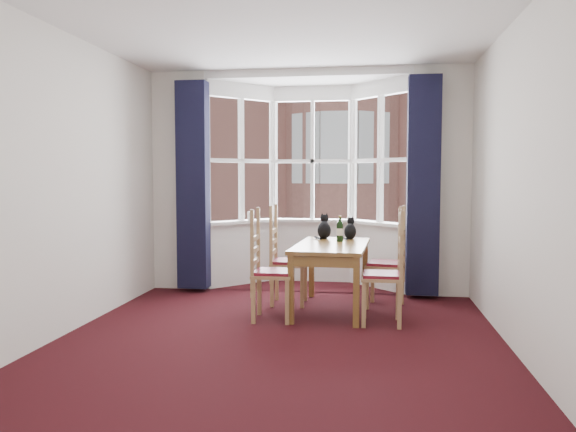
% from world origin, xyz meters
% --- Properties ---
extents(floor, '(4.50, 4.50, 0.00)m').
position_xyz_m(floor, '(0.00, 0.00, 0.00)').
color(floor, black).
rests_on(floor, ground).
extents(ceiling, '(4.50, 4.50, 0.00)m').
position_xyz_m(ceiling, '(0.00, 0.00, 2.80)').
color(ceiling, white).
rests_on(ceiling, floor).
extents(wall_left, '(0.00, 4.50, 4.50)m').
position_xyz_m(wall_left, '(-2.00, 0.00, 1.40)').
color(wall_left, silver).
rests_on(wall_left, floor).
extents(wall_right, '(0.00, 4.50, 4.50)m').
position_xyz_m(wall_right, '(2.00, 0.00, 1.40)').
color(wall_right, silver).
rests_on(wall_right, floor).
extents(wall_near, '(4.00, 0.00, 4.00)m').
position_xyz_m(wall_near, '(0.00, -2.25, 1.40)').
color(wall_near, silver).
rests_on(wall_near, floor).
extents(wall_back_pier_left, '(0.70, 0.12, 2.80)m').
position_xyz_m(wall_back_pier_left, '(-1.65, 2.25, 1.40)').
color(wall_back_pier_left, silver).
rests_on(wall_back_pier_left, floor).
extents(wall_back_pier_right, '(0.70, 0.12, 2.80)m').
position_xyz_m(wall_back_pier_right, '(1.65, 2.25, 1.40)').
color(wall_back_pier_right, silver).
rests_on(wall_back_pier_right, floor).
extents(bay_window, '(2.76, 0.94, 2.80)m').
position_xyz_m(bay_window, '(0.00, 2.75, 1.40)').
color(bay_window, white).
rests_on(bay_window, floor).
extents(curtain_left, '(0.38, 0.22, 2.60)m').
position_xyz_m(curtain_left, '(-1.42, 2.07, 1.35)').
color(curtain_left, black).
rests_on(curtain_left, floor).
extents(curtain_right, '(0.38, 0.22, 2.60)m').
position_xyz_m(curtain_right, '(1.42, 2.07, 1.35)').
color(curtain_right, black).
rests_on(curtain_right, floor).
extents(dining_table, '(0.82, 1.43, 0.73)m').
position_xyz_m(dining_table, '(0.39, 1.29, 0.64)').
color(dining_table, brown).
rests_on(dining_table, floor).
extents(chair_left_near, '(0.41, 0.43, 0.92)m').
position_xyz_m(chair_left_near, '(-0.27, 0.80, 0.47)').
color(chair_left_near, '#A17C4E').
rests_on(chair_left_near, floor).
extents(chair_left_far, '(0.41, 0.43, 0.92)m').
position_xyz_m(chair_left_far, '(-0.21, 1.53, 0.47)').
color(chair_left_far, '#A17C4E').
rests_on(chair_left_far, floor).
extents(chair_right_near, '(0.40, 0.42, 0.92)m').
position_xyz_m(chair_right_near, '(1.01, 0.81, 0.47)').
color(chair_right_near, '#A17C4E').
rests_on(chair_right_near, floor).
extents(chair_right_far, '(0.47, 0.48, 0.92)m').
position_xyz_m(chair_right_far, '(1.06, 1.53, 0.47)').
color(chair_right_far, '#A17C4E').
rests_on(chair_right_far, floor).
extents(cat_left, '(0.17, 0.23, 0.31)m').
position_xyz_m(cat_left, '(0.26, 1.80, 0.85)').
color(cat_left, black).
rests_on(cat_left, dining_table).
extents(cat_right, '(0.15, 0.21, 0.27)m').
position_xyz_m(cat_right, '(0.57, 1.80, 0.84)').
color(cat_right, black).
rests_on(cat_right, dining_table).
extents(wine_bottle, '(0.07, 0.07, 0.29)m').
position_xyz_m(wine_bottle, '(0.46, 1.54, 0.86)').
color(wine_bottle, black).
rests_on(wine_bottle, dining_table).
extents(candle_tall, '(0.06, 0.06, 0.12)m').
position_xyz_m(candle_tall, '(-0.81, 2.60, 0.93)').
color(candle_tall, white).
rests_on(candle_tall, bay_window).
extents(street, '(80.00, 80.00, 0.00)m').
position_xyz_m(street, '(0.00, 32.25, -6.00)').
color(street, '#333335').
rests_on(street, ground).
extents(tenement_building, '(18.40, 7.80, 15.20)m').
position_xyz_m(tenement_building, '(0.00, 14.01, 1.60)').
color(tenement_building, '#9B5D50').
rests_on(tenement_building, street).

